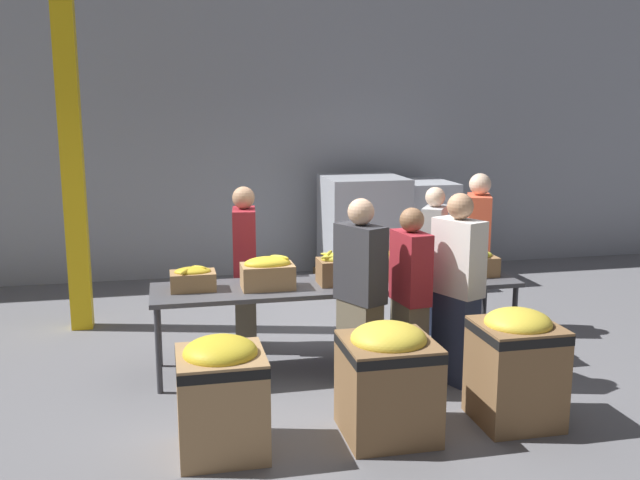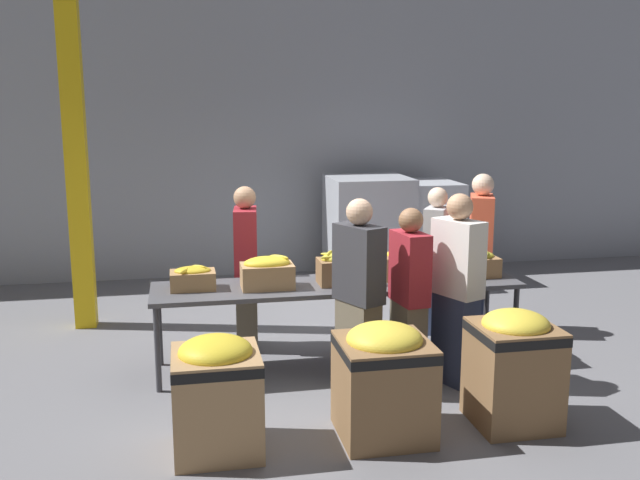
{
  "view_description": "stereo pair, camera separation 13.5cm",
  "coord_description": "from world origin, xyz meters",
  "px_view_note": "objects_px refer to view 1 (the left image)",
  "views": [
    {
      "loc": [
        -1.51,
        -6.09,
        2.41
      ],
      "look_at": [
        -0.15,
        0.04,
        1.18
      ],
      "focal_mm": 40.0,
      "sensor_mm": 36.0,
      "label": 1
    },
    {
      "loc": [
        -1.37,
        -6.12,
        2.41
      ],
      "look_at": [
        -0.15,
        0.04,
        1.18
      ],
      "focal_mm": 40.0,
      "sensor_mm": 36.0,
      "label": 2
    }
  ],
  "objects_px": {
    "volunteer_2": "(433,260)",
    "pallet_stack_1": "(413,231)",
    "banana_box_4": "(470,262)",
    "pallet_stack_0": "(363,232)",
    "volunteer_4": "(477,254)",
    "donation_bin_1": "(388,377)",
    "banana_box_1": "(268,272)",
    "donation_bin_0": "(221,392)",
    "volunteer_3": "(457,290)",
    "banana_box_0": "(193,278)",
    "volunteer_5": "(360,297)",
    "donation_bin_2": "(516,363)",
    "sorting_table": "(337,288)",
    "volunteer_0": "(245,269)",
    "banana_box_3": "(405,263)",
    "support_pillar": "(71,141)",
    "banana_box_2": "(342,268)",
    "volunteer_1": "(410,298)"
  },
  "relations": [
    {
      "from": "banana_box_0",
      "to": "donation_bin_1",
      "type": "xyz_separation_m",
      "value": [
        1.31,
        -1.48,
        -0.44
      ]
    },
    {
      "from": "sorting_table",
      "to": "donation_bin_0",
      "type": "relative_size",
      "value": 4.0
    },
    {
      "from": "volunteer_5",
      "to": "donation_bin_1",
      "type": "distance_m",
      "value": 0.93
    },
    {
      "from": "banana_box_4",
      "to": "pallet_stack_0",
      "type": "distance_m",
      "value": 2.83
    },
    {
      "from": "donation_bin_0",
      "to": "support_pillar",
      "type": "height_order",
      "value": "support_pillar"
    },
    {
      "from": "volunteer_2",
      "to": "pallet_stack_1",
      "type": "relative_size",
      "value": 1.15
    },
    {
      "from": "volunteer_0",
      "to": "pallet_stack_0",
      "type": "relative_size",
      "value": 1.12
    },
    {
      "from": "volunteer_2",
      "to": "donation_bin_2",
      "type": "xyz_separation_m",
      "value": [
        -0.19,
        -2.21,
        -0.3
      ]
    },
    {
      "from": "volunteer_0",
      "to": "volunteer_1",
      "type": "relative_size",
      "value": 1.04
    },
    {
      "from": "volunteer_4",
      "to": "donation_bin_1",
      "type": "bearing_deg",
      "value": -16.82
    },
    {
      "from": "volunteer_5",
      "to": "pallet_stack_1",
      "type": "height_order",
      "value": "volunteer_5"
    },
    {
      "from": "volunteer_0",
      "to": "pallet_stack_1",
      "type": "height_order",
      "value": "volunteer_0"
    },
    {
      "from": "volunteer_5",
      "to": "volunteer_2",
      "type": "bearing_deg",
      "value": -67.35
    },
    {
      "from": "banana_box_2",
      "to": "pallet_stack_0",
      "type": "height_order",
      "value": "pallet_stack_0"
    },
    {
      "from": "banana_box_4",
      "to": "donation_bin_1",
      "type": "bearing_deg",
      "value": -130.95
    },
    {
      "from": "pallet_stack_1",
      "to": "volunteer_1",
      "type": "bearing_deg",
      "value": -110.15
    },
    {
      "from": "volunteer_3",
      "to": "volunteer_0",
      "type": "bearing_deg",
      "value": 29.76
    },
    {
      "from": "sorting_table",
      "to": "banana_box_3",
      "type": "xyz_separation_m",
      "value": [
        0.66,
        0.07,
        0.18
      ]
    },
    {
      "from": "volunteer_5",
      "to": "banana_box_1",
      "type": "bearing_deg",
      "value": 25.45
    },
    {
      "from": "support_pillar",
      "to": "donation_bin_1",
      "type": "bearing_deg",
      "value": -51.99
    },
    {
      "from": "banana_box_1",
      "to": "donation_bin_1",
      "type": "height_order",
      "value": "banana_box_1"
    },
    {
      "from": "volunteer_2",
      "to": "volunteer_0",
      "type": "bearing_deg",
      "value": -54.91
    },
    {
      "from": "banana_box_0",
      "to": "pallet_stack_1",
      "type": "xyz_separation_m",
      "value": [
        3.08,
        2.92,
        -0.22
      ]
    },
    {
      "from": "volunteer_3",
      "to": "volunteer_1",
      "type": "bearing_deg",
      "value": 60.68
    },
    {
      "from": "support_pillar",
      "to": "volunteer_3",
      "type": "bearing_deg",
      "value": -34.47
    },
    {
      "from": "volunteer_4",
      "to": "volunteer_0",
      "type": "bearing_deg",
      "value": -68.19
    },
    {
      "from": "volunteer_2",
      "to": "donation_bin_2",
      "type": "height_order",
      "value": "volunteer_2"
    },
    {
      "from": "donation_bin_1",
      "to": "donation_bin_2",
      "type": "distance_m",
      "value": 1.01
    },
    {
      "from": "volunteer_0",
      "to": "volunteer_2",
      "type": "bearing_deg",
      "value": 100.07
    },
    {
      "from": "banana_box_3",
      "to": "volunteer_0",
      "type": "xyz_separation_m",
      "value": [
        -1.43,
        0.57,
        -0.12
      ]
    },
    {
      "from": "donation_bin_0",
      "to": "volunteer_0",
      "type": "bearing_deg",
      "value": 78.93
    },
    {
      "from": "banana_box_4",
      "to": "banana_box_1",
      "type": "bearing_deg",
      "value": -177.85
    },
    {
      "from": "donation_bin_1",
      "to": "pallet_stack_1",
      "type": "distance_m",
      "value": 4.75
    },
    {
      "from": "sorting_table",
      "to": "banana_box_3",
      "type": "distance_m",
      "value": 0.69
    },
    {
      "from": "banana_box_3",
      "to": "volunteer_2",
      "type": "bearing_deg",
      "value": 51.16
    },
    {
      "from": "pallet_stack_1",
      "to": "banana_box_3",
      "type": "bearing_deg",
      "value": -111.24
    },
    {
      "from": "banana_box_0",
      "to": "volunteer_4",
      "type": "relative_size",
      "value": 0.23
    },
    {
      "from": "volunteer_1",
      "to": "volunteer_5",
      "type": "relative_size",
      "value": 0.94
    },
    {
      "from": "sorting_table",
      "to": "banana_box_0",
      "type": "height_order",
      "value": "banana_box_0"
    },
    {
      "from": "banana_box_0",
      "to": "volunteer_5",
      "type": "distance_m",
      "value": 1.48
    },
    {
      "from": "volunteer_3",
      "to": "pallet_stack_0",
      "type": "distance_m",
      "value": 3.45
    },
    {
      "from": "banana_box_2",
      "to": "support_pillar",
      "type": "xyz_separation_m",
      "value": [
        -2.45,
        1.71,
        1.07
      ]
    },
    {
      "from": "banana_box_0",
      "to": "banana_box_2",
      "type": "height_order",
      "value": "banana_box_2"
    },
    {
      "from": "banana_box_1",
      "to": "donation_bin_0",
      "type": "height_order",
      "value": "banana_box_1"
    },
    {
      "from": "volunteer_3",
      "to": "volunteer_4",
      "type": "xyz_separation_m",
      "value": [
        0.77,
        1.27,
        0.01
      ]
    },
    {
      "from": "volunteer_3",
      "to": "pallet_stack_0",
      "type": "bearing_deg",
      "value": -26.0
    },
    {
      "from": "pallet_stack_0",
      "to": "pallet_stack_1",
      "type": "distance_m",
      "value": 0.75
    },
    {
      "from": "banana_box_4",
      "to": "volunteer_2",
      "type": "height_order",
      "value": "volunteer_2"
    },
    {
      "from": "banana_box_3",
      "to": "donation_bin_0",
      "type": "distance_m",
      "value": 2.43
    },
    {
      "from": "banana_box_2",
      "to": "volunteer_4",
      "type": "bearing_deg",
      "value": 23.12
    }
  ]
}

